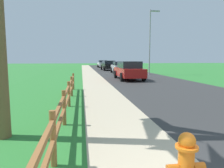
{
  "coord_description": "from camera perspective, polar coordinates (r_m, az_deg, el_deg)",
  "views": [
    {
      "loc": [
        -2.07,
        -1.8,
        1.85
      ],
      "look_at": [
        -0.91,
        6.18,
        0.87
      ],
      "focal_mm": 33.53,
      "sensor_mm": 36.0,
      "label": 1
    }
  ],
  "objects": [
    {
      "name": "parked_car_silver",
      "position": [
        26.8,
        2.2,
        4.58
      ],
      "size": [
        2.16,
        5.04,
        1.51
      ],
      "color": "#B7BABF",
      "rests_on": "ground"
    },
    {
      "name": "ground_plane",
      "position": [
        26.94,
        -3.88,
        2.94
      ],
      "size": [
        120.0,
        120.0,
        0.0
      ],
      "primitive_type": "plane",
      "color": "#2E7932"
    },
    {
      "name": "curb_concrete",
      "position": [
        28.87,
        -10.14,
        3.12
      ],
      "size": [
        6.0,
        66.0,
        0.01
      ],
      "primitive_type": "cube",
      "color": "#BFAE8F",
      "rests_on": "ground"
    },
    {
      "name": "fire_hydrant",
      "position": [
        3.07,
        19.6,
        -20.36
      ],
      "size": [
        0.51,
        0.45,
        0.91
      ],
      "color": "orange",
      "rests_on": "ground"
    },
    {
      "name": "parked_car_black",
      "position": [
        34.06,
        -0.94,
        5.15
      ],
      "size": [
        2.29,
        4.95,
        1.56
      ],
      "color": "black",
      "rests_on": "ground"
    },
    {
      "name": "rail_fence",
      "position": [
        7.08,
        -12.23,
        -3.61
      ],
      "size": [
        0.11,
        11.55,
        0.99
      ],
      "color": "#915C30",
      "rests_on": "ground"
    },
    {
      "name": "grass_verge",
      "position": [
        28.96,
        -13.11,
        3.06
      ],
      "size": [
        5.0,
        66.0,
        0.0
      ],
      "primitive_type": "cube",
      "color": "#2E7932",
      "rests_on": "ground"
    },
    {
      "name": "parked_car_white",
      "position": [
        44.64,
        -2.56,
        5.5
      ],
      "size": [
        2.16,
        4.45,
        1.54
      ],
      "color": "white",
      "rests_on": "ground"
    },
    {
      "name": "parked_suv_red",
      "position": [
        18.69,
        4.6,
        3.76
      ],
      "size": [
        2.1,
        5.01,
        1.63
      ],
      "color": "maroon",
      "rests_on": "ground"
    },
    {
      "name": "road_asphalt",
      "position": [
        29.39,
        2.65,
        3.28
      ],
      "size": [
        7.0,
        66.0,
        0.01
      ],
      "primitive_type": "cube",
      "color": "#313131",
      "rests_on": "ground"
    },
    {
      "name": "street_lamp",
      "position": [
        24.99,
        10.48,
        12.44
      ],
      "size": [
        1.17,
        0.2,
        7.39
      ],
      "color": "gray",
      "rests_on": "ground"
    }
  ]
}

